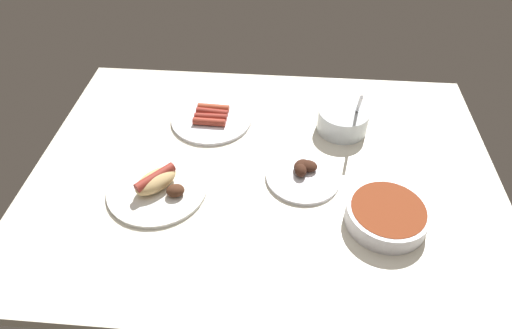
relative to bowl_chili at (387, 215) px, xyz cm
name	(u,v)px	position (x,y,z in cm)	size (l,w,h in cm)	color
ground_plane	(264,174)	(-28.92, 14.91, -4.12)	(120.00, 90.00, 3.00)	silver
bowl_chili	(387,215)	(0.00, 0.00, 0.00)	(18.65, 18.65, 4.76)	white
bowl_coleslaw	(343,119)	(-7.98, 33.31, 0.99)	(14.23, 14.23, 16.05)	silver
plate_sausages	(212,118)	(-45.77, 34.32, -1.77)	(23.53, 23.53, 3.09)	white
plate_grilled_meat	(303,174)	(-18.88, 13.05, -1.70)	(18.89, 18.89, 3.81)	white
plate_hotdog_assembled	(158,186)	(-54.57, 5.52, -1.01)	(24.71, 24.71, 5.61)	white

